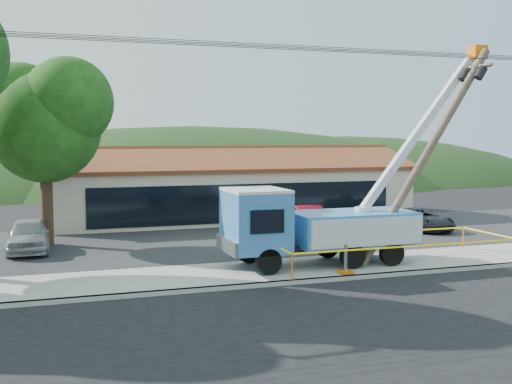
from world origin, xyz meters
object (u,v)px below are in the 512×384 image
object	(u,v)px
car_silver	(29,254)
car_dark	(421,232)
utility_truck	(316,223)
car_red	(309,233)
leaning_pole	(432,145)

from	to	relation	value
car_silver	car_dark	xyz separation A→B (m)	(20.41, -0.03, 0.00)
utility_truck	car_red	xyz separation A→B (m)	(3.51, 8.64, -1.82)
leaning_pole	car_red	distance (m)	10.69
utility_truck	car_silver	size ratio (longest dim) A/B	2.57
car_silver	leaning_pole	bearing A→B (deg)	-24.90
car_silver	car_dark	bearing A→B (deg)	1.66
leaning_pole	car_red	size ratio (longest dim) A/B	2.13
car_silver	utility_truck	bearing A→B (deg)	-31.38
leaning_pole	car_dark	world-z (taller)	leaning_pole
car_red	car_dark	world-z (taller)	car_red
utility_truck	leaning_pole	size ratio (longest dim) A/B	1.29
leaning_pole	car_silver	size ratio (longest dim) A/B	2.00
utility_truck	leaning_pole	xyz separation A→B (m)	(4.79, -0.77, 3.10)
car_silver	car_red	bearing A→B (deg)	7.87
utility_truck	car_red	bearing A→B (deg)	67.86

